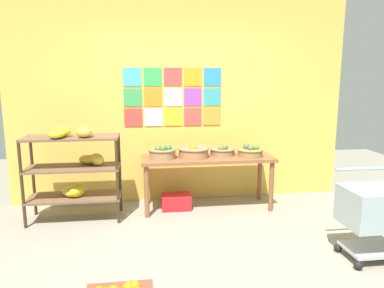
% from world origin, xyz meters
% --- Properties ---
extents(ground, '(9.69, 9.69, 0.00)m').
position_xyz_m(ground, '(0.00, 0.00, 0.00)').
color(ground, gray).
extents(back_wall_with_art, '(4.60, 0.07, 2.81)m').
position_xyz_m(back_wall_with_art, '(-0.00, 1.87, 1.41)').
color(back_wall_with_art, '#E7B74B').
rests_on(back_wall_with_art, ground).
extents(banana_shelf_unit, '(1.09, 0.52, 1.16)m').
position_xyz_m(banana_shelf_unit, '(-1.32, 1.26, 0.68)').
color(banana_shelf_unit, '#392716').
rests_on(banana_shelf_unit, ground).
extents(display_table, '(1.70, 0.59, 0.69)m').
position_xyz_m(display_table, '(0.30, 1.43, 0.61)').
color(display_table, brown).
rests_on(display_table, ground).
extents(fruit_basket_back_right, '(0.33, 0.33, 0.14)m').
position_xyz_m(fruit_basket_back_right, '(0.51, 1.49, 0.75)').
color(fruit_basket_back_right, '#8C6C4A').
rests_on(fruit_basket_back_right, display_table).
extents(fruit_basket_right, '(0.36, 0.36, 0.18)m').
position_xyz_m(fruit_basket_right, '(-0.28, 1.40, 0.77)').
color(fruit_basket_right, '#97744C').
rests_on(fruit_basket_right, display_table).
extents(fruit_basket_left, '(0.40, 0.40, 0.18)m').
position_xyz_m(fruit_basket_left, '(0.12, 1.40, 0.77)').
color(fruit_basket_left, '#A16B48').
rests_on(fruit_basket_left, display_table).
extents(fruit_basket_back_left, '(0.33, 0.33, 0.16)m').
position_xyz_m(fruit_basket_back_left, '(0.85, 1.37, 0.75)').
color(fruit_basket_back_left, olive).
rests_on(fruit_basket_back_left, display_table).
extents(produce_crate_under_table, '(0.38, 0.28, 0.18)m').
position_xyz_m(produce_crate_under_table, '(-0.11, 1.45, 0.09)').
color(produce_crate_under_table, red).
rests_on(produce_crate_under_table, ground).
extents(shopping_cart, '(0.57, 0.48, 0.83)m').
position_xyz_m(shopping_cart, '(1.60, -0.12, 0.48)').
color(shopping_cart, black).
rests_on(shopping_cart, ground).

